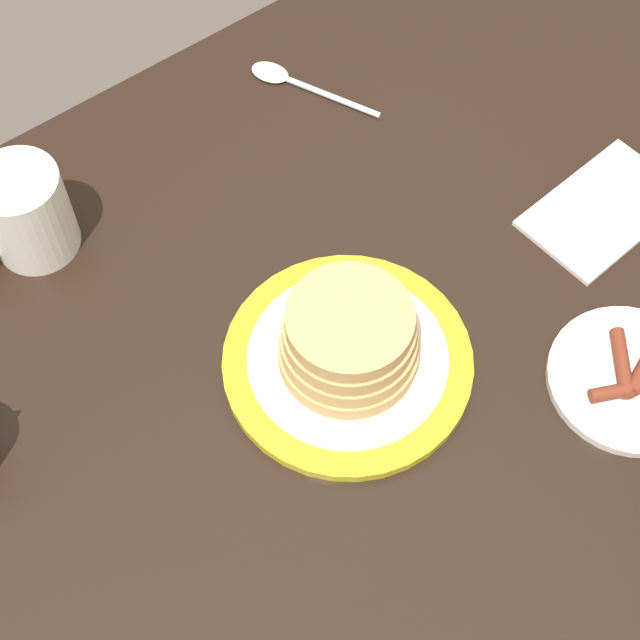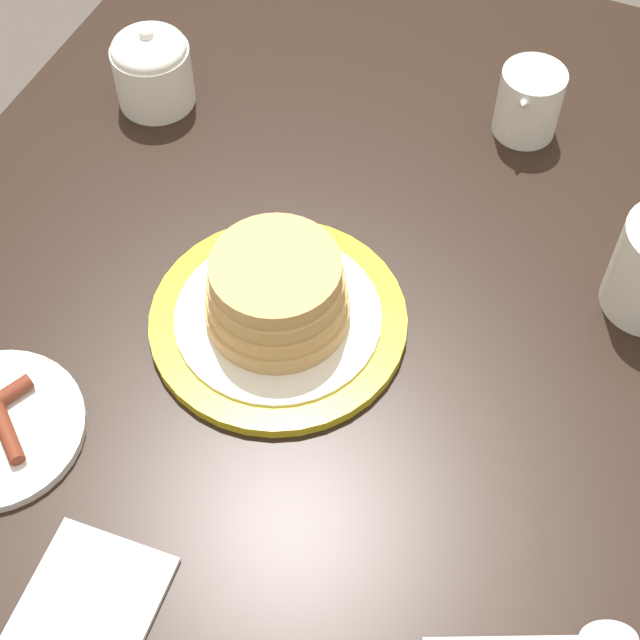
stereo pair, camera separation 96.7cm
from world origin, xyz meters
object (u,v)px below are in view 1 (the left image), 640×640
object	(u,v)px
spoon	(291,80)
side_plate_bacon	(630,378)
coffee_mug	(24,213)
napkin	(603,209)
pancake_plate	(348,348)

from	to	relation	value
spoon	side_plate_bacon	bearing A→B (deg)	92.65
coffee_mug	napkin	size ratio (longest dim) A/B	0.69
napkin	pancake_plate	bearing A→B (deg)	-3.52
coffee_mug	pancake_plate	bearing A→B (deg)	118.48
pancake_plate	coffee_mug	size ratio (longest dim) A/B	1.97
side_plate_bacon	spoon	size ratio (longest dim) A/B	0.99
side_plate_bacon	pancake_plate	bearing A→B (deg)	-41.39
pancake_plate	spoon	bearing A→B (deg)	-118.29
side_plate_bacon	spoon	distance (m)	0.51
pancake_plate	coffee_mug	bearing A→B (deg)	-61.52
side_plate_bacon	coffee_mug	distance (m)	0.62
side_plate_bacon	coffee_mug	size ratio (longest dim) A/B	1.29
pancake_plate	side_plate_bacon	bearing A→B (deg)	138.61
pancake_plate	side_plate_bacon	distance (m)	0.27
pancake_plate	napkin	world-z (taller)	pancake_plate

